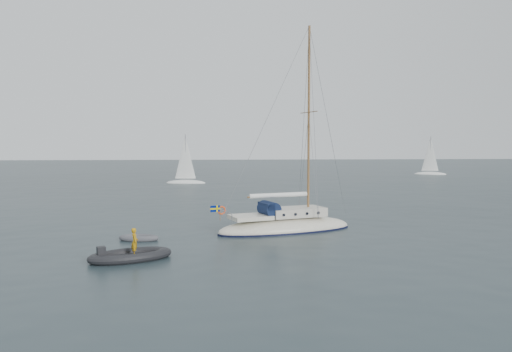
{
  "coord_description": "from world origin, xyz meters",
  "views": [
    {
      "loc": [
        -2.29,
        -30.99,
        5.93
      ],
      "look_at": [
        0.18,
        0.0,
        3.88
      ],
      "focal_mm": 35.0,
      "sensor_mm": 36.0,
      "label": 1
    }
  ],
  "objects": [
    {
      "name": "ground",
      "position": [
        0.0,
        0.0,
        0.0
      ],
      "size": [
        300.0,
        300.0,
        0.0
      ],
      "primitive_type": "plane",
      "color": "black",
      "rests_on": "ground"
    },
    {
      "name": "distant_yacht_c",
      "position": [
        -6.87,
        43.12,
        3.31
      ],
      "size": [
        5.84,
        3.12,
        7.74
      ],
      "rotation": [
        0.0,
        0.0,
        -0.14
      ],
      "color": "white",
      "rests_on": "ground"
    },
    {
      "name": "distant_yacht_b",
      "position": [
        38.13,
        60.52,
        3.29
      ],
      "size": [
        5.81,
        3.1,
        7.69
      ],
      "rotation": [
        0.0,
        0.0,
        -0.35
      ],
      "color": "white",
      "rests_on": "ground"
    },
    {
      "name": "rib",
      "position": [
        -6.69,
        -5.56,
        0.26
      ],
      "size": [
        4.31,
        1.96,
        1.64
      ],
      "rotation": [
        0.0,
        0.0,
        0.44
      ],
      "color": "black",
      "rests_on": "ground"
    },
    {
      "name": "dinghy",
      "position": [
        -7.04,
        -0.41,
        0.15
      ],
      "size": [
        2.45,
        1.11,
        0.35
      ],
      "rotation": [
        0.0,
        0.0,
        -0.14
      ],
      "color": "#515157",
      "rests_on": "ground"
    },
    {
      "name": "sailboat",
      "position": [
        2.36,
        2.14,
        1.09
      ],
      "size": [
        10.16,
        3.04,
        14.47
      ],
      "rotation": [
        0.0,
        0.0,
        0.31
      ],
      "color": "white",
      "rests_on": "ground"
    }
  ]
}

